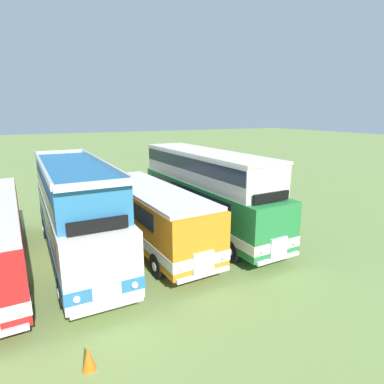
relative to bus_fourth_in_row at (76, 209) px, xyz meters
name	(u,v)px	position (x,y,z in m)	size (l,w,h in m)	color
ground_plane	(38,264)	(-1.75, 0.14, -2.36)	(200.00, 200.00, 0.00)	#7A934C
bus_fourth_in_row	(76,209)	(0.00, 0.00, 0.00)	(2.68, 10.79, 4.52)	silver
bus_fifth_in_row	(151,212)	(3.50, -0.15, -0.61)	(3.00, 9.85, 2.99)	orange
bus_sixth_in_row	(206,188)	(7.00, 0.57, 0.12)	(2.93, 11.49, 4.49)	#237538
cone_mid_row	(89,358)	(-0.87, -7.17, -2.01)	(0.36, 0.36, 0.69)	orange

